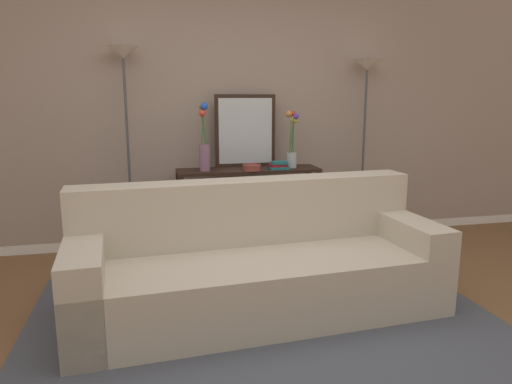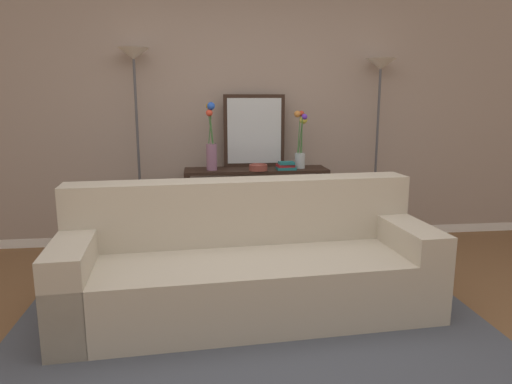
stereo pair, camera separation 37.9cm
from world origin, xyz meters
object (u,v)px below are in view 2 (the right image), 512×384
Objects in this scene: floor_lamp_left at (135,94)px; vase_tall_flowers at (211,145)px; couch at (248,266)px; fruit_bowl at (258,167)px; book_stack at (286,166)px; book_row_under_console at (216,244)px; wall_mirror at (254,131)px; console_table at (256,194)px; vase_short_flowers at (301,143)px; floor_lamp_right at (379,100)px.

floor_lamp_left is 3.03× the size of vase_tall_flowers.
couch is 14.84× the size of fruit_bowl.
book_stack is 0.58× the size of book_row_under_console.
vase_tall_flowers is 0.72m from book_stack.
console_table is at bearing -90.05° from wall_mirror.
couch is 4.66× the size of vase_short_flowers.
vase_short_flowers is at bearing -0.66° from book_row_under_console.
book_stack reaches higher than book_row_under_console.
floor_lamp_right is at bearing -2.01° from wall_mirror.
console_table is 2.17× the size of vase_tall_flowers.
vase_tall_flowers is 1.15× the size of vase_short_flowers.
couch is at bearing -82.55° from book_row_under_console.
couch is at bearing -111.63° from book_stack.
floor_lamp_right is 10.27× the size of book_stack.
book_stack is at bearing -7.81° from book_row_under_console.
floor_lamp_right is (1.22, 0.10, 0.88)m from console_table.
vase_tall_flowers is (-0.42, -0.03, 0.48)m from console_table.
vase_tall_flowers is 3.52× the size of book_stack.
book_row_under_console is at bearing -176.37° from floor_lamp_right.
book_stack is at bearing 68.37° from couch.
vase_tall_flowers is 0.97m from book_row_under_console.
wall_mirror is at bearing 138.83° from book_stack.
vase_tall_flowers reaches higher than console_table.
vase_short_flowers is at bearing 1.60° from vase_tall_flowers.
floor_lamp_left reaches higher than floor_lamp_right.
wall_mirror is at bearing 22.96° from vase_tall_flowers.
wall_mirror is at bearing 91.51° from fruit_bowl.
console_table is 0.29m from fruit_bowl.
wall_mirror reaches higher than book_row_under_console.
vase_short_flowers is at bearing -1.28° from console_table.
vase_tall_flowers is 3.66× the size of fruit_bowl.
couch is 4.05× the size of vase_tall_flowers.
book_stack is at bearing -168.47° from floor_lamp_right.
floor_lamp_left reaches higher than console_table.
floor_lamp_left is at bearing 121.52° from couch.
vase_tall_flowers is (-0.42, -0.18, -0.11)m from wall_mirror.
floor_lamp_right is at bearing 4.80° from console_table.
vase_tall_flowers reaches higher than couch.
book_stack is at bearing -18.63° from console_table.
vase_short_flowers is 3.18× the size of fruit_bowl.
floor_lamp_right is 1.69m from vase_tall_flowers.
couch is 1.70m from wall_mirror.
console_table is 0.61m from wall_mirror.
vase_short_flowers is at bearing 13.18° from fruit_bowl.
book_row_under_console is (-1.61, -0.10, -1.37)m from floor_lamp_right.
wall_mirror is at bearing 81.49° from couch.
console_table is 7.93× the size of fruit_bowl.
floor_lamp_left reaches higher than fruit_bowl.
fruit_bowl is (0.23, 1.22, 0.51)m from couch.
wall_mirror is at bearing 20.22° from book_row_under_console.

